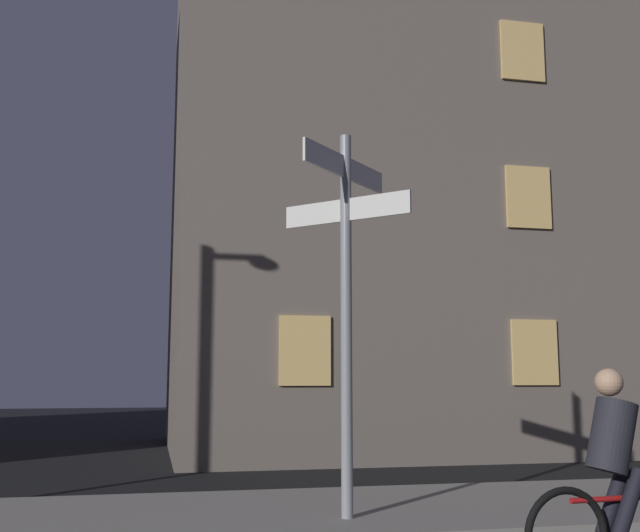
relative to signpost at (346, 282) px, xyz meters
name	(u,v)px	position (x,y,z in m)	size (l,w,h in m)	color
sidewalk_kerb	(313,515)	(-0.21, 0.66, -2.46)	(40.00, 2.97, 0.14)	gray
signpost	(346,282)	(0.00, 0.00, 0.00)	(1.16, 1.16, 3.98)	gray
cyclist	(620,480)	(1.62, -2.22, -1.78)	(1.82, 0.35, 1.61)	black
building_right_block	(450,135)	(4.93, 8.97, 4.82)	(12.96, 7.51, 14.71)	#6B6056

